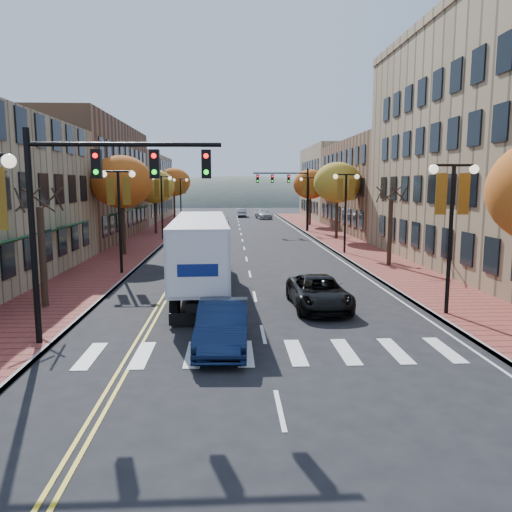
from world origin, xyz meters
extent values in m
plane|color=black|center=(0.00, 0.00, 0.00)|extent=(200.00, 200.00, 0.00)
cube|color=brown|center=(-9.00, 32.50, 0.07)|extent=(4.00, 85.00, 0.15)
cube|color=brown|center=(9.00, 32.50, 0.07)|extent=(4.00, 85.00, 0.15)
cube|color=brown|center=(-17.00, 36.00, 5.50)|extent=(12.00, 24.00, 11.00)
cube|color=#9E8966|center=(-17.00, 61.00, 4.75)|extent=(12.00, 26.00, 9.50)
cube|color=brown|center=(18.50, 42.00, 5.00)|extent=(15.00, 24.00, 10.00)
cube|color=#9E8966|center=(18.50, 64.00, 5.50)|extent=(15.00, 20.00, 11.00)
cylinder|color=#382619|center=(-9.00, 8.00, 2.25)|extent=(0.28, 0.28, 4.20)
cylinder|color=#382619|center=(-9.00, 24.00, 2.60)|extent=(0.28, 0.28, 4.90)
ellipsoid|color=#C85117|center=(-9.00, 24.00, 5.46)|extent=(4.48, 4.48, 3.81)
cylinder|color=#382619|center=(-9.00, 40.00, 2.42)|extent=(0.28, 0.28, 4.55)
ellipsoid|color=gold|center=(-9.00, 40.00, 5.07)|extent=(4.16, 4.16, 3.54)
cylinder|color=#382619|center=(-9.00, 58.00, 2.67)|extent=(0.28, 0.28, 5.04)
ellipsoid|color=#C85117|center=(-9.00, 58.00, 5.62)|extent=(4.61, 4.61, 3.92)
cylinder|color=#382619|center=(9.00, 18.00, 2.25)|extent=(0.28, 0.28, 4.20)
cylinder|color=#382619|center=(9.00, 34.00, 2.60)|extent=(0.28, 0.28, 4.90)
ellipsoid|color=gold|center=(9.00, 34.00, 5.46)|extent=(4.48, 4.48, 3.81)
cylinder|color=#382619|center=(9.00, 50.00, 2.53)|extent=(0.28, 0.28, 4.76)
ellipsoid|color=#C85117|center=(9.00, 50.00, 5.30)|extent=(4.35, 4.35, 3.70)
sphere|color=#FFF2CC|center=(-6.70, 0.00, 5.85)|extent=(0.36, 0.36, 0.36)
cylinder|color=black|center=(-7.50, 16.00, 3.00)|extent=(0.16, 0.16, 6.00)
cylinder|color=black|center=(-7.50, 16.00, 6.00)|extent=(1.60, 0.10, 0.10)
sphere|color=#FFF2CC|center=(-8.30, 16.00, 5.85)|extent=(0.36, 0.36, 0.36)
sphere|color=#FFF2CC|center=(-6.70, 16.00, 5.85)|extent=(0.36, 0.36, 0.36)
cube|color=orange|center=(-7.95, 16.00, 4.90)|extent=(0.45, 0.03, 1.60)
cube|color=orange|center=(-7.05, 16.00, 4.90)|extent=(0.45, 0.03, 1.60)
cylinder|color=black|center=(-7.50, 34.00, 3.00)|extent=(0.16, 0.16, 6.00)
cylinder|color=black|center=(-7.50, 34.00, 6.00)|extent=(1.60, 0.10, 0.10)
sphere|color=#FFF2CC|center=(-8.30, 34.00, 5.85)|extent=(0.36, 0.36, 0.36)
sphere|color=#FFF2CC|center=(-6.70, 34.00, 5.85)|extent=(0.36, 0.36, 0.36)
cube|color=orange|center=(-7.95, 34.00, 4.90)|extent=(0.45, 0.03, 1.60)
cube|color=orange|center=(-7.05, 34.00, 4.90)|extent=(0.45, 0.03, 1.60)
cylinder|color=black|center=(-7.50, 52.00, 3.00)|extent=(0.16, 0.16, 6.00)
cylinder|color=black|center=(-7.50, 52.00, 6.00)|extent=(1.60, 0.10, 0.10)
sphere|color=#FFF2CC|center=(-8.30, 52.00, 5.85)|extent=(0.36, 0.36, 0.36)
sphere|color=#FFF2CC|center=(-6.70, 52.00, 5.85)|extent=(0.36, 0.36, 0.36)
cube|color=orange|center=(-7.95, 52.00, 4.90)|extent=(0.45, 0.03, 1.60)
cube|color=orange|center=(-7.05, 52.00, 4.90)|extent=(0.45, 0.03, 1.60)
cylinder|color=black|center=(7.50, 6.00, 3.00)|extent=(0.16, 0.16, 6.00)
cylinder|color=black|center=(7.50, 6.00, 6.00)|extent=(1.60, 0.10, 0.10)
sphere|color=#FFF2CC|center=(6.70, 6.00, 5.85)|extent=(0.36, 0.36, 0.36)
sphere|color=#FFF2CC|center=(8.30, 6.00, 5.85)|extent=(0.36, 0.36, 0.36)
cube|color=orange|center=(7.05, 6.00, 4.90)|extent=(0.45, 0.03, 1.60)
cube|color=orange|center=(7.95, 6.00, 4.90)|extent=(0.45, 0.03, 1.60)
cylinder|color=black|center=(7.50, 24.00, 3.00)|extent=(0.16, 0.16, 6.00)
cylinder|color=black|center=(7.50, 24.00, 6.00)|extent=(1.60, 0.10, 0.10)
sphere|color=#FFF2CC|center=(6.70, 24.00, 5.85)|extent=(0.36, 0.36, 0.36)
sphere|color=#FFF2CC|center=(8.30, 24.00, 5.85)|extent=(0.36, 0.36, 0.36)
cube|color=orange|center=(7.05, 24.00, 4.90)|extent=(0.45, 0.03, 1.60)
cube|color=orange|center=(7.95, 24.00, 4.90)|extent=(0.45, 0.03, 1.60)
cylinder|color=black|center=(7.50, 42.00, 3.00)|extent=(0.16, 0.16, 6.00)
cylinder|color=black|center=(7.50, 42.00, 6.00)|extent=(1.60, 0.10, 0.10)
sphere|color=#FFF2CC|center=(6.70, 42.00, 5.85)|extent=(0.36, 0.36, 0.36)
sphere|color=#FFF2CC|center=(8.30, 42.00, 5.85)|extent=(0.36, 0.36, 0.36)
cube|color=orange|center=(7.05, 42.00, 4.90)|extent=(0.45, 0.03, 1.60)
cube|color=orange|center=(7.95, 42.00, 4.90)|extent=(0.45, 0.03, 1.60)
cylinder|color=black|center=(-7.40, 3.00, 3.50)|extent=(0.20, 0.20, 7.00)
cylinder|color=black|center=(-4.40, 3.00, 6.50)|extent=(6.00, 0.14, 0.14)
cube|color=black|center=(-5.30, 3.00, 5.90)|extent=(0.30, 0.25, 0.90)
sphere|color=#FF0C0C|center=(-5.30, 2.86, 6.15)|extent=(0.16, 0.16, 0.16)
cube|color=black|center=(-3.50, 3.00, 5.90)|extent=(0.30, 0.25, 0.90)
sphere|color=#FF0C0C|center=(-3.50, 2.86, 6.15)|extent=(0.16, 0.16, 0.16)
cube|color=black|center=(-1.88, 3.00, 5.90)|extent=(0.30, 0.25, 0.90)
sphere|color=#FF0C0C|center=(-1.88, 2.86, 6.15)|extent=(0.16, 0.16, 0.16)
cylinder|color=black|center=(7.40, 42.00, 3.50)|extent=(0.20, 0.20, 7.00)
cylinder|color=black|center=(4.40, 42.00, 6.50)|extent=(6.00, 0.14, 0.14)
cube|color=black|center=(5.30, 42.00, 5.90)|extent=(0.30, 0.25, 0.90)
sphere|color=#FF0C0C|center=(5.30, 41.86, 6.15)|extent=(0.16, 0.16, 0.16)
cube|color=black|center=(3.50, 42.00, 5.90)|extent=(0.30, 0.25, 0.90)
sphere|color=#FF0C0C|center=(3.50, 41.86, 6.15)|extent=(0.16, 0.16, 0.16)
cube|color=black|center=(1.88, 42.00, 5.90)|extent=(0.30, 0.25, 0.90)
sphere|color=#FF0C0C|center=(1.88, 41.86, 6.15)|extent=(0.16, 0.16, 0.16)
cube|color=black|center=(-2.57, 10.70, 0.78)|extent=(1.42, 11.98, 0.32)
cube|color=silver|center=(-2.57, 10.70, 2.39)|extent=(2.89, 12.04, 2.57)
cube|color=black|center=(-2.87, 18.05, 1.52)|extent=(2.41, 2.85, 2.30)
cylinder|color=black|center=(-3.34, 5.88, 0.46)|extent=(0.36, 0.93, 0.92)
cylinder|color=black|center=(-1.41, 5.96, 0.46)|extent=(0.36, 0.93, 0.92)
cylinder|color=black|center=(-3.38, 6.98, 0.46)|extent=(0.36, 0.93, 0.92)
cylinder|color=black|center=(-1.45, 7.07, 0.46)|extent=(0.36, 0.93, 0.92)
cylinder|color=black|center=(-3.79, 16.91, 0.46)|extent=(0.36, 0.93, 0.92)
cylinder|color=black|center=(-1.86, 16.99, 0.46)|extent=(0.36, 0.93, 0.92)
cylinder|color=black|center=(-3.88, 18.93, 0.46)|extent=(0.36, 0.93, 0.92)
cylinder|color=black|center=(-1.95, 19.01, 0.46)|extent=(0.36, 0.93, 0.92)
imported|color=#0D1937|center=(-1.40, 2.58, 0.75)|extent=(1.76, 4.62, 1.51)
imported|color=black|center=(2.63, 7.64, 0.69)|extent=(2.40, 5.00, 1.37)
imported|color=silver|center=(-2.16, 52.54, 0.66)|extent=(1.79, 3.97, 1.32)
imported|color=#B9B8C1|center=(4.03, 64.23, 0.74)|extent=(2.67, 5.32, 1.48)
imported|color=#A7A8AF|center=(0.80, 68.89, 0.68)|extent=(1.59, 4.18, 1.36)
camera|label=1|loc=(-1.13, -13.07, 5.26)|focal=35.00mm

